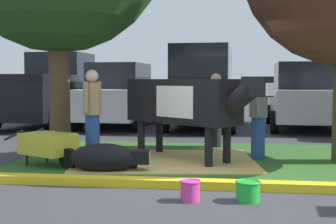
% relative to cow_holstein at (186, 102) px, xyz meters
% --- Properties ---
extents(ground_plane, '(80.00, 80.00, 0.00)m').
position_rel_cow_holstein_xyz_m(ground_plane, '(0.29, -1.38, -1.10)').
color(ground_plane, '#38383D').
extents(grass_island, '(6.46, 4.27, 0.02)m').
position_rel_cow_holstein_xyz_m(grass_island, '(0.15, 0.24, -1.09)').
color(grass_island, '#2D5B23').
rests_on(grass_island, ground).
extents(curb_yellow, '(7.66, 0.24, 0.12)m').
position_rel_cow_holstein_xyz_m(curb_yellow, '(0.15, -2.04, -1.04)').
color(curb_yellow, yellow).
rests_on(curb_yellow, ground).
extents(hay_bedding, '(3.49, 2.80, 0.04)m').
position_rel_cow_holstein_xyz_m(hay_bedding, '(-0.36, -0.13, -1.08)').
color(hay_bedding, tan).
rests_on(hay_bedding, ground).
extents(cow_holstein, '(2.69, 2.24, 1.56)m').
position_rel_cow_holstein_xyz_m(cow_holstein, '(0.00, 0.00, 0.00)').
color(cow_holstein, black).
rests_on(cow_holstein, ground).
extents(calf_lying, '(1.32, 0.58, 0.48)m').
position_rel_cow_holstein_xyz_m(calf_lying, '(-1.19, -1.18, -0.86)').
color(calf_lying, black).
rests_on(calf_lying, ground).
extents(person_handler, '(0.34, 0.53, 1.57)m').
position_rel_cow_holstein_xyz_m(person_handler, '(1.33, 0.42, -0.26)').
color(person_handler, '#23478C').
rests_on(person_handler, ground).
extents(person_visitor_near, '(0.34, 0.52, 1.69)m').
position_rel_cow_holstein_xyz_m(person_visitor_near, '(-1.72, -0.17, -0.19)').
color(person_visitor_near, '#23478C').
rests_on(person_visitor_near, ground).
extents(person_visitor_far, '(0.53, 0.34, 1.64)m').
position_rel_cow_holstein_xyz_m(person_visitor_far, '(0.49, 1.81, -0.22)').
color(person_visitor_far, black).
rests_on(person_visitor_far, ground).
extents(wheelbarrow, '(1.55, 1.11, 0.63)m').
position_rel_cow_holstein_xyz_m(wheelbarrow, '(-2.30, -0.81, -0.72)').
color(wheelbarrow, gold).
rests_on(wheelbarrow, ground).
extents(bucket_pink, '(0.27, 0.27, 0.26)m').
position_rel_cow_holstein_xyz_m(bucket_pink, '(0.30, -2.72, -0.96)').
color(bucket_pink, '#EA3893').
rests_on(bucket_pink, ground).
extents(bucket_green, '(0.32, 0.32, 0.26)m').
position_rel_cow_holstein_xyz_m(bucket_green, '(1.01, -2.64, -0.97)').
color(bucket_green, green).
rests_on(bucket_green, ground).
extents(pickup_truck_black, '(2.38, 5.47, 2.42)m').
position_rel_cow_holstein_xyz_m(pickup_truck_black, '(-5.04, 6.17, 0.01)').
color(pickup_truck_black, black).
rests_on(pickup_truck_black, ground).
extents(hatchback_white, '(2.16, 4.47, 2.02)m').
position_rel_cow_holstein_xyz_m(hatchback_white, '(-2.68, 5.97, -0.12)').
color(hatchback_white, silver).
rests_on(hatchback_white, ground).
extents(suv_dark_grey, '(2.26, 4.67, 2.52)m').
position_rel_cow_holstein_xyz_m(suv_dark_grey, '(-0.02, 5.94, 0.17)').
color(suv_dark_grey, '#3D3D42').
rests_on(suv_dark_grey, ground).
extents(sedan_blue, '(2.16, 4.47, 2.02)m').
position_rel_cow_holstein_xyz_m(sedan_blue, '(3.01, 6.08, -0.12)').
color(sedan_blue, '#B7B7BC').
rests_on(sedan_blue, ground).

